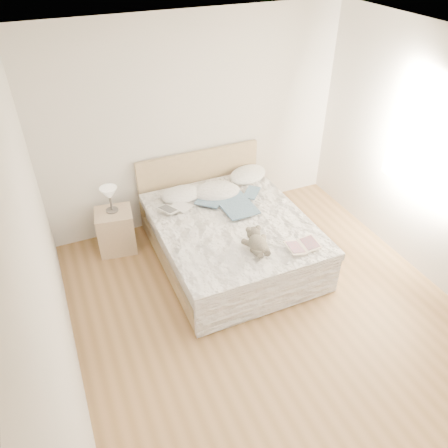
{
  "coord_description": "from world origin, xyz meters",
  "views": [
    {
      "loc": [
        -1.77,
        -2.69,
        3.58
      ],
      "look_at": [
        -0.13,
        1.05,
        0.62
      ],
      "focal_mm": 35.0,
      "sensor_mm": 36.0,
      "label": 1
    }
  ],
  "objects_px": {
    "nightstand": "(116,231)",
    "childrens_book": "(302,246)",
    "teddy_bear": "(258,249)",
    "bed": "(229,236)",
    "photo_book": "(175,208)",
    "table_lamp": "(109,195)"
  },
  "relations": [
    {
      "from": "nightstand",
      "to": "childrens_book",
      "type": "distance_m",
      "value": 2.36
    },
    {
      "from": "photo_book",
      "to": "childrens_book",
      "type": "bearing_deg",
      "value": -78.68
    },
    {
      "from": "childrens_book",
      "to": "bed",
      "type": "bearing_deg",
      "value": 123.48
    },
    {
      "from": "bed",
      "to": "teddy_bear",
      "type": "xyz_separation_m",
      "value": [
        0.0,
        -0.73,
        0.34
      ]
    },
    {
      "from": "teddy_bear",
      "to": "bed",
      "type": "bearing_deg",
      "value": 94.23
    },
    {
      "from": "bed",
      "to": "photo_book",
      "type": "xyz_separation_m",
      "value": [
        -0.55,
        0.38,
        0.32
      ]
    },
    {
      "from": "bed",
      "to": "photo_book",
      "type": "relative_size",
      "value": 6.08
    },
    {
      "from": "nightstand",
      "to": "teddy_bear",
      "type": "relative_size",
      "value": 1.59
    },
    {
      "from": "table_lamp",
      "to": "photo_book",
      "type": "distance_m",
      "value": 0.8
    },
    {
      "from": "childrens_book",
      "to": "teddy_bear",
      "type": "distance_m",
      "value": 0.49
    },
    {
      "from": "nightstand",
      "to": "teddy_bear",
      "type": "distance_m",
      "value": 1.94
    },
    {
      "from": "bed",
      "to": "nightstand",
      "type": "height_order",
      "value": "bed"
    },
    {
      "from": "photo_book",
      "to": "table_lamp",
      "type": "bearing_deg",
      "value": 124.53
    },
    {
      "from": "table_lamp",
      "to": "nightstand",
      "type": "bearing_deg",
      "value": -93.87
    },
    {
      "from": "nightstand",
      "to": "table_lamp",
      "type": "relative_size",
      "value": 1.7
    },
    {
      "from": "nightstand",
      "to": "childrens_book",
      "type": "bearing_deg",
      "value": -42.28
    },
    {
      "from": "photo_book",
      "to": "childrens_book",
      "type": "distance_m",
      "value": 1.62
    },
    {
      "from": "table_lamp",
      "to": "childrens_book",
      "type": "bearing_deg",
      "value": -42.94
    },
    {
      "from": "teddy_bear",
      "to": "table_lamp",
      "type": "bearing_deg",
      "value": 134.48
    },
    {
      "from": "bed",
      "to": "photo_book",
      "type": "height_order",
      "value": "bed"
    },
    {
      "from": "nightstand",
      "to": "photo_book",
      "type": "relative_size",
      "value": 1.59
    },
    {
      "from": "bed",
      "to": "table_lamp",
      "type": "bearing_deg",
      "value": 149.33
    }
  ]
}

